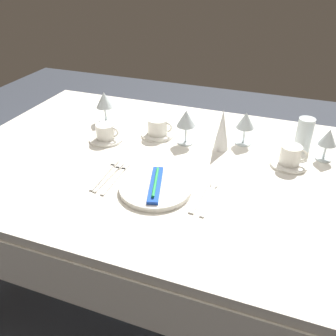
{
  "coord_description": "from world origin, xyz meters",
  "views": [
    {
      "loc": [
        0.35,
        -1.13,
        1.44
      ],
      "look_at": [
        -0.04,
        -0.08,
        0.76
      ],
      "focal_mm": 38.78,
      "sensor_mm": 36.0,
      "label": 1
    }
  ],
  "objects_px": {
    "fork_inner": "(110,175)",
    "coffee_cup_far": "(158,126)",
    "dinner_knife": "(200,195)",
    "coffee_cup_left": "(291,155)",
    "toothbrush_package": "(156,184)",
    "fork_outer": "(117,177)",
    "wine_glass_centre": "(328,139)",
    "wine_glass_right": "(104,101)",
    "fork_salad": "(106,173)",
    "spoon_soup": "(211,194)",
    "dinner_plate": "(156,188)",
    "drink_tumbler": "(304,134)",
    "wine_glass_left": "(246,122)",
    "napkin_folded": "(222,130)",
    "wine_glass_far": "(186,120)",
    "coffee_cup_right": "(106,131)"
  },
  "relations": [
    {
      "from": "fork_inner",
      "to": "wine_glass_far",
      "type": "xyz_separation_m",
      "value": [
        0.17,
        0.34,
        0.1
      ]
    },
    {
      "from": "fork_salad",
      "to": "dinner_knife",
      "type": "height_order",
      "value": "same"
    },
    {
      "from": "spoon_soup",
      "to": "wine_glass_far",
      "type": "bearing_deg",
      "value": 120.73
    },
    {
      "from": "wine_glass_centre",
      "to": "wine_glass_far",
      "type": "relative_size",
      "value": 0.87
    },
    {
      "from": "dinner_knife",
      "to": "wine_glass_centre",
      "type": "distance_m",
      "value": 0.56
    },
    {
      "from": "coffee_cup_far",
      "to": "napkin_folded",
      "type": "xyz_separation_m",
      "value": [
        0.28,
        -0.02,
        0.04
      ]
    },
    {
      "from": "fork_inner",
      "to": "coffee_cup_far",
      "type": "relative_size",
      "value": 1.84
    },
    {
      "from": "napkin_folded",
      "to": "spoon_soup",
      "type": "bearing_deg",
      "value": -82.5
    },
    {
      "from": "fork_outer",
      "to": "dinner_knife",
      "type": "bearing_deg",
      "value": -0.69
    },
    {
      "from": "wine_glass_far",
      "to": "napkin_folded",
      "type": "xyz_separation_m",
      "value": [
        0.15,
        -0.0,
        -0.02
      ]
    },
    {
      "from": "wine_glass_left",
      "to": "napkin_folded",
      "type": "bearing_deg",
      "value": -133.31
    },
    {
      "from": "dinner_plate",
      "to": "coffee_cup_far",
      "type": "relative_size",
      "value": 2.23
    },
    {
      "from": "coffee_cup_right",
      "to": "drink_tumbler",
      "type": "bearing_deg",
      "value": 14.52
    },
    {
      "from": "wine_glass_left",
      "to": "wine_glass_right",
      "type": "height_order",
      "value": "wine_glass_right"
    },
    {
      "from": "toothbrush_package",
      "to": "fork_outer",
      "type": "bearing_deg",
      "value": 171.17
    },
    {
      "from": "dinner_knife",
      "to": "coffee_cup_left",
      "type": "relative_size",
      "value": 2.1
    },
    {
      "from": "spoon_soup",
      "to": "coffee_cup_left",
      "type": "distance_m",
      "value": 0.37
    },
    {
      "from": "dinner_knife",
      "to": "coffee_cup_left",
      "type": "height_order",
      "value": "coffee_cup_left"
    },
    {
      "from": "fork_salad",
      "to": "wine_glass_left",
      "type": "height_order",
      "value": "wine_glass_left"
    },
    {
      "from": "spoon_soup",
      "to": "wine_glass_far",
      "type": "height_order",
      "value": "wine_glass_far"
    },
    {
      "from": "wine_glass_centre",
      "to": "drink_tumbler",
      "type": "height_order",
      "value": "drink_tumbler"
    },
    {
      "from": "coffee_cup_far",
      "to": "wine_glass_left",
      "type": "distance_m",
      "value": 0.37
    },
    {
      "from": "dinner_plate",
      "to": "toothbrush_package",
      "type": "relative_size",
      "value": 1.16
    },
    {
      "from": "spoon_soup",
      "to": "fork_outer",
      "type": "bearing_deg",
      "value": -177.15
    },
    {
      "from": "toothbrush_package",
      "to": "coffee_cup_right",
      "type": "height_order",
      "value": "coffee_cup_right"
    },
    {
      "from": "coffee_cup_right",
      "to": "wine_glass_left",
      "type": "relative_size",
      "value": 0.74
    },
    {
      "from": "wine_glass_centre",
      "to": "wine_glass_right",
      "type": "xyz_separation_m",
      "value": [
        -0.96,
        0.02,
        0.01
      ]
    },
    {
      "from": "coffee_cup_right",
      "to": "wine_glass_right",
      "type": "xyz_separation_m",
      "value": [
        -0.1,
        0.17,
        0.06
      ]
    },
    {
      "from": "coffee_cup_far",
      "to": "wine_glass_far",
      "type": "bearing_deg",
      "value": -10.12
    },
    {
      "from": "coffee_cup_far",
      "to": "wine_glass_centre",
      "type": "relative_size",
      "value": 0.87
    },
    {
      "from": "coffee_cup_left",
      "to": "wine_glass_right",
      "type": "distance_m",
      "value": 0.85
    },
    {
      "from": "dinner_plate",
      "to": "napkin_folded",
      "type": "height_order",
      "value": "napkin_folded"
    },
    {
      "from": "fork_inner",
      "to": "fork_salad",
      "type": "relative_size",
      "value": 0.97
    },
    {
      "from": "drink_tumbler",
      "to": "dinner_plate",
      "type": "bearing_deg",
      "value": -133.16
    },
    {
      "from": "dinner_knife",
      "to": "coffee_cup_far",
      "type": "distance_m",
      "value": 0.47
    },
    {
      "from": "spoon_soup",
      "to": "drink_tumbler",
      "type": "distance_m",
      "value": 0.51
    },
    {
      "from": "toothbrush_package",
      "to": "fork_inner",
      "type": "xyz_separation_m",
      "value": [
        -0.19,
        0.03,
        -0.02
      ]
    },
    {
      "from": "coffee_cup_left",
      "to": "coffee_cup_far",
      "type": "height_order",
      "value": "coffee_cup_left"
    },
    {
      "from": "dinner_plate",
      "to": "dinner_knife",
      "type": "distance_m",
      "value": 0.15
    },
    {
      "from": "fork_inner",
      "to": "wine_glass_left",
      "type": "distance_m",
      "value": 0.59
    },
    {
      "from": "fork_salad",
      "to": "coffee_cup_left",
      "type": "xyz_separation_m",
      "value": [
        0.62,
        0.29,
        0.04
      ]
    },
    {
      "from": "drink_tumbler",
      "to": "fork_salad",
      "type": "bearing_deg",
      "value": -146.01
    },
    {
      "from": "dinner_plate",
      "to": "fork_salad",
      "type": "distance_m",
      "value": 0.21
    },
    {
      "from": "coffee_cup_far",
      "to": "dinner_knife",
      "type": "bearing_deg",
      "value": -51.25
    },
    {
      "from": "fork_outer",
      "to": "napkin_folded",
      "type": "height_order",
      "value": "napkin_folded"
    },
    {
      "from": "toothbrush_package",
      "to": "coffee_cup_far",
      "type": "xyz_separation_m",
      "value": [
        -0.15,
        0.39,
        0.02
      ]
    },
    {
      "from": "dinner_knife",
      "to": "spoon_soup",
      "type": "xyz_separation_m",
      "value": [
        0.03,
        0.02,
        -0.0
      ]
    },
    {
      "from": "dinner_plate",
      "to": "coffee_cup_left",
      "type": "distance_m",
      "value": 0.52
    },
    {
      "from": "wine_glass_far",
      "to": "coffee_cup_far",
      "type": "bearing_deg",
      "value": 169.88
    },
    {
      "from": "fork_inner",
      "to": "dinner_knife",
      "type": "bearing_deg",
      "value": -1.1
    }
  ]
}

